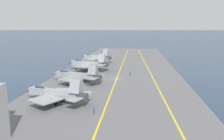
{
  "coord_description": "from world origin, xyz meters",
  "views": [
    {
      "loc": [
        -73.67,
        -6.17,
        16.95
      ],
      "look_at": [
        1.48,
        1.64,
        2.9
      ],
      "focal_mm": 38.0,
      "sensor_mm": 36.0,
      "label": 1
    }
  ],
  "objects_px": {
    "parked_jet_second": "(76,75)",
    "parked_jet_third": "(88,63)",
    "crew_blue_vest": "(94,109)",
    "parked_jet_fourth": "(96,57)",
    "parked_jet_nearest": "(55,93)",
    "crew_green_vest": "(130,73)"
  },
  "relations": [
    {
      "from": "parked_jet_second",
      "to": "parked_jet_third",
      "type": "distance_m",
      "value": 19.96
    },
    {
      "from": "parked_jet_third",
      "to": "crew_blue_vest",
      "type": "relative_size",
      "value": 10.0
    },
    {
      "from": "parked_jet_fourth",
      "to": "crew_blue_vest",
      "type": "height_order",
      "value": "parked_jet_fourth"
    },
    {
      "from": "parked_jet_nearest",
      "to": "parked_jet_fourth",
      "type": "height_order",
      "value": "parked_jet_fourth"
    },
    {
      "from": "parked_jet_third",
      "to": "crew_blue_vest",
      "type": "bearing_deg",
      "value": -167.01
    },
    {
      "from": "crew_green_vest",
      "to": "parked_jet_third",
      "type": "bearing_deg",
      "value": 64.98
    },
    {
      "from": "parked_jet_third",
      "to": "crew_green_vest",
      "type": "relative_size",
      "value": 9.8
    },
    {
      "from": "parked_jet_fourth",
      "to": "crew_green_vest",
      "type": "bearing_deg",
      "value": -148.56
    },
    {
      "from": "parked_jet_nearest",
      "to": "crew_blue_vest",
      "type": "height_order",
      "value": "parked_jet_nearest"
    },
    {
      "from": "parked_jet_second",
      "to": "parked_jet_third",
      "type": "xyz_separation_m",
      "value": [
        19.95,
        0.53,
        0.41
      ]
    },
    {
      "from": "parked_jet_nearest",
      "to": "parked_jet_third",
      "type": "distance_m",
      "value": 39.05
    },
    {
      "from": "parked_jet_nearest",
      "to": "crew_green_vest",
      "type": "xyz_separation_m",
      "value": [
        31.53,
        -15.27,
        -1.39
      ]
    },
    {
      "from": "parked_jet_third",
      "to": "parked_jet_second",
      "type": "bearing_deg",
      "value": -178.47
    },
    {
      "from": "parked_jet_third",
      "to": "parked_jet_fourth",
      "type": "distance_m",
      "value": 19.32
    },
    {
      "from": "parked_jet_nearest",
      "to": "parked_jet_third",
      "type": "xyz_separation_m",
      "value": [
        39.04,
        0.82,
        0.34
      ]
    },
    {
      "from": "crew_green_vest",
      "to": "crew_blue_vest",
      "type": "bearing_deg",
      "value": 170.9
    },
    {
      "from": "parked_jet_second",
      "to": "parked_jet_fourth",
      "type": "xyz_separation_m",
      "value": [
        39.26,
        0.84,
        0.41
      ]
    },
    {
      "from": "parked_jet_nearest",
      "to": "parked_jet_fourth",
      "type": "distance_m",
      "value": 58.36
    },
    {
      "from": "parked_jet_nearest",
      "to": "crew_green_vest",
      "type": "distance_m",
      "value": 35.06
    },
    {
      "from": "parked_jet_third",
      "to": "crew_green_vest",
      "type": "distance_m",
      "value": 17.84
    },
    {
      "from": "parked_jet_nearest",
      "to": "parked_jet_third",
      "type": "bearing_deg",
      "value": 1.2
    },
    {
      "from": "crew_green_vest",
      "to": "parked_jet_fourth",
      "type": "bearing_deg",
      "value": 31.44
    }
  ]
}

